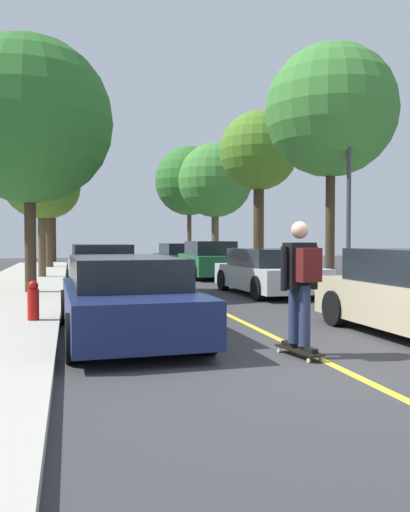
{
  "coord_description": "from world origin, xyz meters",
  "views": [
    {
      "loc": [
        -3.16,
        -6.19,
        1.57
      ],
      "look_at": [
        -0.06,
        6.02,
        1.17
      ],
      "focal_mm": 37.33,
      "sensor_mm": 36.0,
      "label": 1
    }
  ],
  "objects_px": {
    "parked_car_right_far": "(209,260)",
    "street_tree_left_nearest": "(29,121)",
    "skateboard": "(299,350)",
    "street_tree_right_farthest": "(189,181)",
    "street_tree_right_nearest": "(331,111)",
    "parked_car_right_farthest": "(178,257)",
    "street_tree_left_near": "(41,180)",
    "streetlamp": "(349,178)",
    "parked_car_left_nearest": "(125,297)",
    "parked_car_left_near": "(101,270)",
    "skateboarder": "(301,277)",
    "street_tree_left_far": "(49,188)",
    "street_tree_left_farthest": "(53,191)",
    "street_tree_right_near": "(259,152)",
    "street_tree_right_far": "(215,181)",
    "fire_hydrant": "(33,301)",
    "parked_car_right_near": "(268,272)"
  },
  "relations": [
    {
      "from": "street_tree_right_near",
      "to": "street_tree_right_farthest",
      "type": "height_order",
      "value": "street_tree_right_farthest"
    },
    {
      "from": "street_tree_left_far",
      "to": "streetlamp",
      "type": "xyz_separation_m",
      "value": [
        8.25,
        -15.84,
        -1.02
      ]
    },
    {
      "from": "parked_car_left_nearest",
      "to": "street_tree_right_far",
      "type": "relative_size",
      "value": 0.73
    },
    {
      "from": "street_tree_right_near",
      "to": "fire_hydrant",
      "type": "xyz_separation_m",
      "value": [
        -8.0,
        -10.4,
        -4.56
      ]
    },
    {
      "from": "fire_hydrant",
      "to": "street_tree_left_far",
      "type": "bearing_deg",
      "value": 91.23
    },
    {
      "from": "parked_car_left_nearest",
      "to": "parked_car_left_near",
      "type": "relative_size",
      "value": 0.99
    },
    {
      "from": "skateboarder",
      "to": "street_tree_right_nearest",
      "type": "bearing_deg",
      "value": 60.09
    },
    {
      "from": "street_tree_left_near",
      "to": "street_tree_left_far",
      "type": "distance_m",
      "value": 7.41
    },
    {
      "from": "street_tree_left_farthest",
      "to": "street_tree_left_far",
      "type": "bearing_deg",
      "value": -90.0
    },
    {
      "from": "parked_car_right_near",
      "to": "street_tree_right_farthest",
      "type": "relative_size",
      "value": 0.59
    },
    {
      "from": "street_tree_right_nearest",
      "to": "street_tree_right_near",
      "type": "bearing_deg",
      "value": 90.0
    },
    {
      "from": "street_tree_right_nearest",
      "to": "street_tree_right_far",
      "type": "height_order",
      "value": "street_tree_right_nearest"
    },
    {
      "from": "parked_car_right_farthest",
      "to": "street_tree_right_far",
      "type": "relative_size",
      "value": 0.7
    },
    {
      "from": "parked_car_left_near",
      "to": "fire_hydrant",
      "type": "relative_size",
      "value": 6.72
    },
    {
      "from": "parked_car_left_near",
      "to": "skateboard",
      "type": "height_order",
      "value": "parked_car_left_near"
    },
    {
      "from": "street_tree_left_near",
      "to": "skateboard",
      "type": "distance_m",
      "value": 15.71
    },
    {
      "from": "street_tree_left_nearest",
      "to": "street_tree_right_nearest",
      "type": "distance_m",
      "value": 8.48
    },
    {
      "from": "street_tree_left_nearest",
      "to": "street_tree_left_farthest",
      "type": "height_order",
      "value": "street_tree_left_nearest"
    },
    {
      "from": "street_tree_left_far",
      "to": "street_tree_left_farthest",
      "type": "distance_m",
      "value": 6.82
    },
    {
      "from": "street_tree_left_near",
      "to": "streetlamp",
      "type": "bearing_deg",
      "value": -45.61
    },
    {
      "from": "skateboard",
      "to": "parked_car_right_farthest",
      "type": "bearing_deg",
      "value": 83.09
    },
    {
      "from": "skateboard",
      "to": "street_tree_right_farthest",
      "type": "bearing_deg",
      "value": 80.54
    },
    {
      "from": "parked_car_left_nearest",
      "to": "street_tree_right_nearest",
      "type": "xyz_separation_m",
      "value": [
        6.5,
        5.55,
        4.64
      ]
    },
    {
      "from": "street_tree_right_nearest",
      "to": "street_tree_right_near",
      "type": "xyz_separation_m",
      "value": [
        0.0,
        6.06,
        -0.23
      ]
    },
    {
      "from": "street_tree_left_far",
      "to": "street_tree_left_farthest",
      "type": "relative_size",
      "value": 0.94
    },
    {
      "from": "parked_car_left_near",
      "to": "skateboarder",
      "type": "height_order",
      "value": "skateboarder"
    },
    {
      "from": "parked_car_left_nearest",
      "to": "street_tree_left_nearest",
      "type": "distance_m",
      "value": 7.97
    },
    {
      "from": "street_tree_left_nearest",
      "to": "street_tree_left_farthest",
      "type": "xyz_separation_m",
      "value": [
        0.0,
        20.31,
        -0.13
      ]
    },
    {
      "from": "street_tree_left_farthest",
      "to": "street_tree_right_nearest",
      "type": "height_order",
      "value": "street_tree_right_nearest"
    },
    {
      "from": "parked_car_right_far",
      "to": "street_tree_left_nearest",
      "type": "relative_size",
      "value": 0.66
    },
    {
      "from": "street_tree_left_farthest",
      "to": "parked_car_right_near",
      "type": "bearing_deg",
      "value": -73.01
    },
    {
      "from": "street_tree_left_far",
      "to": "skateboard",
      "type": "relative_size",
      "value": 6.59
    },
    {
      "from": "street_tree_left_far",
      "to": "skateboarder",
      "type": "distance_m",
      "value": 22.74
    },
    {
      "from": "street_tree_left_far",
      "to": "street_tree_right_far",
      "type": "xyz_separation_m",
      "value": [
        8.41,
        -1.84,
        0.41
      ]
    },
    {
      "from": "parked_car_right_farthest",
      "to": "street_tree_left_far",
      "type": "relative_size",
      "value": 0.79
    },
    {
      "from": "parked_car_right_far",
      "to": "skateboarder",
      "type": "bearing_deg",
      "value": -99.91
    },
    {
      "from": "parked_car_left_nearest",
      "to": "parked_car_left_near",
      "type": "xyz_separation_m",
      "value": [
        0.0,
        6.79,
        0.06
      ]
    },
    {
      "from": "skateboard",
      "to": "street_tree_right_far",
      "type": "bearing_deg",
      "value": 77.73
    },
    {
      "from": "parked_car_left_nearest",
      "to": "parked_car_right_far",
      "type": "xyz_separation_m",
      "value": [
        4.6,
        12.2,
        0.08
      ]
    },
    {
      "from": "parked_car_left_nearest",
      "to": "parked_car_left_near",
      "type": "bearing_deg",
      "value": 89.99
    },
    {
      "from": "streetlamp",
      "to": "skateboarder",
      "type": "distance_m",
      "value": 7.91
    },
    {
      "from": "street_tree_left_farthest",
      "to": "streetlamp",
      "type": "bearing_deg",
      "value": -69.98
    },
    {
      "from": "parked_car_right_farthest",
      "to": "skateboard",
      "type": "relative_size",
      "value": 5.19
    },
    {
      "from": "parked_car_right_near",
      "to": "street_tree_right_farthest",
      "type": "height_order",
      "value": "street_tree_right_farthest"
    },
    {
      "from": "parked_car_right_near",
      "to": "street_tree_right_far",
      "type": "height_order",
      "value": "street_tree_right_far"
    },
    {
      "from": "streetlamp",
      "to": "skateboarder",
      "type": "relative_size",
      "value": 3.12
    },
    {
      "from": "street_tree_left_farthest",
      "to": "street_tree_right_nearest",
      "type": "bearing_deg",
      "value": -68.47
    },
    {
      "from": "parked_car_left_nearest",
      "to": "streetlamp",
      "type": "distance_m",
      "value": 8.04
    },
    {
      "from": "street_tree_left_farthest",
      "to": "fire_hydrant",
      "type": "bearing_deg",
      "value": -89.1
    },
    {
      "from": "parked_car_right_farthest",
      "to": "street_tree_right_near",
      "type": "relative_size",
      "value": 0.69
    }
  ]
}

